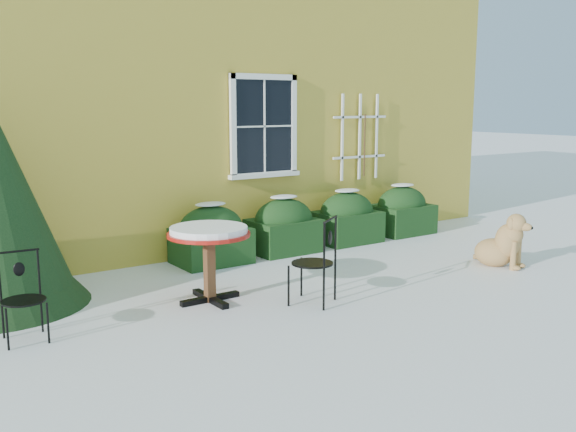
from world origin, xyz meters
TOP-DOWN VIEW (x-y plane):
  - ground at (0.00, 0.00)m, footprint 80.00×80.00m
  - house at (0.00, 7.00)m, footprint 12.40×8.40m
  - hedge_row at (1.65, 2.55)m, footprint 4.95×0.80m
  - bistro_table at (-1.21, 0.90)m, footprint 0.98×0.98m
  - patio_chair_near at (-0.22, 0.12)m, footprint 0.63×0.63m
  - patio_chair_far at (-3.32, 0.83)m, footprint 0.43×0.42m
  - dog at (3.06, -0.04)m, footprint 0.64×0.91m

SIDE VIEW (x-z plane):
  - ground at x=0.00m, z-range 0.00..0.00m
  - dog at x=3.06m, z-range -0.08..0.73m
  - hedge_row at x=1.65m, z-range -0.05..0.86m
  - patio_chair_far at x=-3.32m, z-range 0.00..0.89m
  - patio_chair_near at x=-0.22m, z-range 0.00..1.03m
  - bistro_table at x=-1.21m, z-range 0.30..1.21m
  - house at x=0.00m, z-range 0.02..6.42m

